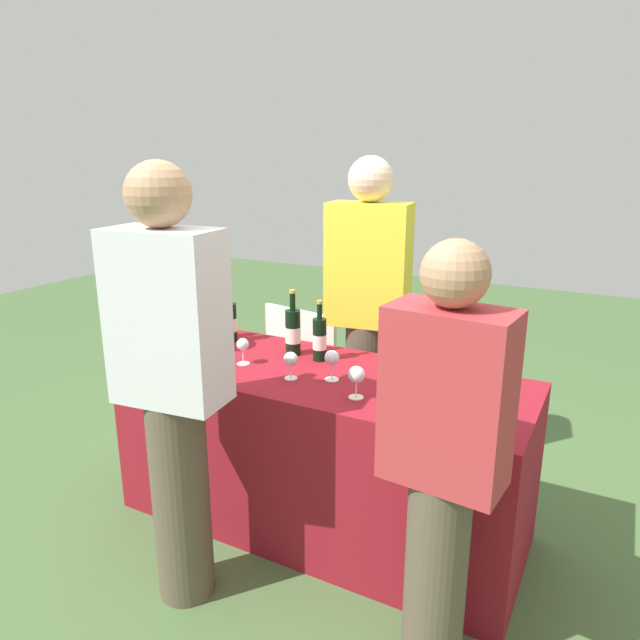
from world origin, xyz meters
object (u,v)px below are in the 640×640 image
wine_bottle_0 (213,318)px  wine_glass_1 (291,360)px  wine_glass_0 (243,346)px  wine_glass_4 (395,376)px  wine_bottle_2 (293,332)px  wine_glass_2 (332,359)px  wine_bottle_1 (230,322)px  guest_1 (443,460)px  menu_board (300,371)px  wine_bottle_4 (388,354)px  ice_bucket (204,331)px  wine_bottle_3 (320,339)px  server_pouring (368,309)px  wine_glass_5 (461,389)px  guest_0 (172,379)px  wine_glass_3 (356,376)px

wine_bottle_0 → wine_glass_1: size_ratio=2.64×
wine_glass_0 → wine_glass_4: size_ratio=0.95×
wine_bottle_2 → wine_glass_2: wine_bottle_2 is taller
wine_bottle_1 → guest_1: bearing=-28.3°
wine_glass_0 → menu_board: (-0.22, 0.92, -0.48)m
wine_bottle_4 → ice_bucket: wine_bottle_4 is taller
wine_bottle_3 → server_pouring: size_ratio=0.17×
wine_bottle_1 → menu_board: bearing=86.3°
wine_bottle_3 → ice_bucket: bearing=-167.8°
wine_bottle_1 → wine_glass_5: (1.32, -0.30, -0.01)m
wine_bottle_3 → wine_glass_1: size_ratio=2.39×
wine_bottle_4 → wine_glass_1: 0.43m
wine_bottle_1 → wine_glass_2: 0.77m
wine_bottle_3 → guest_0: (-0.19, -0.82, 0.05)m
wine_bottle_2 → wine_bottle_3: 0.16m
server_pouring → wine_glass_4: bearing=113.0°
wine_glass_0 → wine_glass_3: wine_glass_3 is taller
wine_glass_4 → guest_0: 0.89m
ice_bucket → menu_board: bearing=83.9°
wine_glass_3 → wine_glass_4: size_ratio=1.02×
wine_bottle_4 → wine_glass_0: wine_bottle_4 is taller
wine_glass_0 → wine_glass_5: (1.06, -0.04, 0.01)m
wine_bottle_2 → wine_glass_2: (0.33, -0.22, -0.02)m
wine_bottle_3 → ice_bucket: 0.62m
wine_bottle_3 → menu_board: size_ratio=0.37×
wine_bottle_0 → wine_glass_4: (1.15, -0.28, -0.02)m
wine_glass_4 → guest_0: guest_0 is taller
wine_bottle_1 → wine_bottle_3: bearing=-3.8°
wine_bottle_2 → ice_bucket: 0.47m
wine_glass_5 → guest_1: size_ratio=0.09×
wine_bottle_3 → wine_glass_0: size_ratio=2.33×
wine_bottle_1 → server_pouring: 0.74m
wine_bottle_1 → wine_glass_5: size_ratio=2.19×
wine_bottle_1 → guest_0: (0.37, -0.86, 0.05)m
wine_bottle_2 → guest_0: guest_0 is taller
wine_bottle_3 → wine_glass_3: size_ratio=2.17×
wine_bottle_2 → guest_0: bearing=-92.3°
wine_glass_3 → menu_board: 1.43m
guest_0 → menu_board: bearing=95.4°
ice_bucket → guest_0: (0.42, -0.69, 0.06)m
guest_1 → wine_bottle_3: bearing=144.9°
guest_1 → menu_board: guest_1 is taller
wine_bottle_0 → wine_bottle_2: size_ratio=1.00×
wine_glass_3 → server_pouring: server_pouring is taller
server_pouring → menu_board: size_ratio=2.15×
guest_0 → wine_bottle_2: bearing=81.0°
wine_glass_4 → server_pouring: 0.84m
wine_glass_2 → guest_1: bearing=-37.7°
wine_bottle_1 → wine_bottle_2: wine_bottle_2 is taller
wine_glass_0 → ice_bucket: bearing=163.4°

